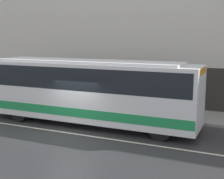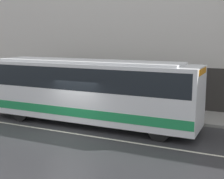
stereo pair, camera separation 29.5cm
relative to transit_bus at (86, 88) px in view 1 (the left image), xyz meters
name	(u,v)px [view 1 (the left image)]	position (x,y,z in m)	size (l,w,h in m)	color
ground_plane	(71,133)	(0.14, -1.85, -1.95)	(60.00, 60.00, 0.00)	#2D2D30
sidewalk	(116,108)	(0.14, 3.70, -1.87)	(60.00, 3.10, 0.15)	gray
building_facade	(126,21)	(0.14, 5.39, 3.75)	(60.00, 0.35, 11.79)	silver
lane_stripe	(71,133)	(0.14, -1.85, -1.94)	(54.00, 0.14, 0.01)	beige
transit_bus	(86,88)	(0.00, 0.00, 0.00)	(12.08, 2.57, 3.46)	white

